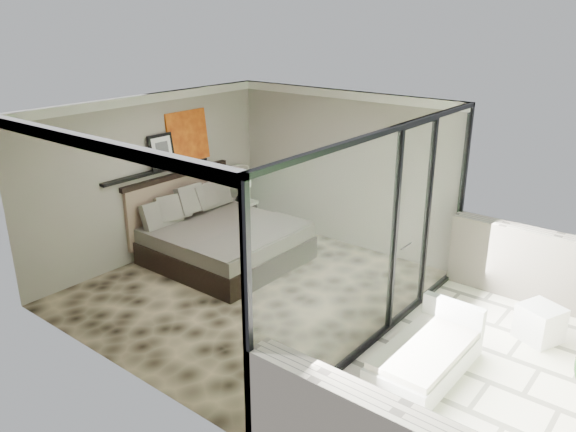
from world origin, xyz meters
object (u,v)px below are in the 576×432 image
Objects in this scene: lounger at (427,355)px; nightstand at (241,214)px; ottoman at (540,323)px; bed at (221,239)px; table_lamp at (240,179)px.

nightstand is at bearing 157.73° from lounger.
lounger is at bearing -119.04° from ottoman.
nightstand reaches higher than ottoman.
bed is 5.12m from ottoman.
nightstand is 1.07× the size of ottoman.
nightstand is 5.48m from lounger.
ottoman is (5.06, 0.78, -0.14)m from bed.
lounger is at bearing -10.28° from bed.
table_lamp is 1.45× the size of ottoman.
ottoman is at bearing -6.30° from table_lamp.
table_lamp reaches higher than lounger.
table_lamp is (-0.05, 0.05, 0.70)m from nightstand.
bed reaches higher than lounger.
lounger is (-0.85, -1.54, -0.04)m from ottoman.
nightstand is 0.71m from table_lamp.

